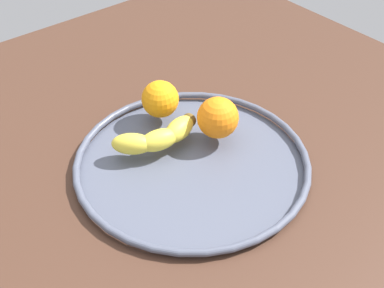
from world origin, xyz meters
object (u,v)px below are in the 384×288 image
Objects in this scene: fruit_bowl at (192,162)px; orange_back_left at (218,118)px; banana at (158,137)px; orange_front_right at (160,99)px.

fruit_bowl is 8.85cm from orange_back_left.
banana is 2.45× the size of orange_front_right.
orange_front_right is (5.49, 6.77, 1.57)cm from banana.
banana is (-2.27, 6.13, 2.69)cm from fruit_bowl.
fruit_bowl is at bearing -164.55° from orange_back_left.
orange_back_left reaches higher than orange_front_right.
orange_back_left is 11.62cm from orange_front_right.
orange_back_left reaches higher than fruit_bowl.
banana is 2.29× the size of orange_back_left.
fruit_bowl is at bearing -57.37° from banana.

